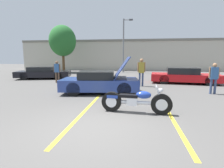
{
  "coord_description": "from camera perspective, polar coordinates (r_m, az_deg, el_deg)",
  "views": [
    {
      "loc": [
        1.18,
        -4.51,
        1.94
      ],
      "look_at": [
        0.18,
        2.74,
        0.8
      ],
      "focal_mm": 28.0,
      "sensor_mm": 36.0,
      "label": 1
    }
  ],
  "objects": [
    {
      "name": "parking_stripe_foreground",
      "position": [
        6.41,
        -9.04,
        -8.83
      ],
      "size": [
        0.12,
        5.4,
        0.01
      ],
      "primitive_type": "cube",
      "color": "yellow",
      "rests_on": "ground"
    },
    {
      "name": "show_car_hood_open",
      "position": [
        9.44,
        -3.89,
        0.63
      ],
      "size": [
        4.25,
        2.28,
        1.95
      ],
      "rotation": [
        0.0,
        0.0,
        0.13
      ],
      "color": "navy",
      "rests_on": "ground"
    },
    {
      "name": "tree_background",
      "position": [
        23.23,
        -15.82,
        13.38
      ],
      "size": [
        3.31,
        3.31,
        5.83
      ],
      "color": "brown",
      "rests_on": "ground"
    },
    {
      "name": "spectator_by_show_car",
      "position": [
        13.79,
        -17.5,
        4.4
      ],
      "size": [
        0.52,
        0.22,
        1.64
      ],
      "color": "brown",
      "rests_on": "ground"
    },
    {
      "name": "far_building",
      "position": [
        27.07,
        5.4,
        9.63
      ],
      "size": [
        32.0,
        4.2,
        4.4
      ],
      "color": "#B2AD9E",
      "rests_on": "ground"
    },
    {
      "name": "parked_car_right_row",
      "position": [
        14.0,
        22.46,
        2.5
      ],
      "size": [
        4.96,
        2.38,
        1.16
      ],
      "rotation": [
        0.0,
        0.0,
        -0.12
      ],
      "color": "red",
      "rests_on": "ground"
    },
    {
      "name": "spectator_near_motorcycle",
      "position": [
        11.73,
        9.56,
        4.63
      ],
      "size": [
        0.52,
        0.24,
        1.83
      ],
      "color": "#38476B",
      "rests_on": "ground"
    },
    {
      "name": "parked_car_left_row",
      "position": [
        16.88,
        -21.49,
        3.43
      ],
      "size": [
        4.89,
        2.94,
        1.08
      ],
      "rotation": [
        0.0,
        0.0,
        0.24
      ],
      "color": "black",
      "rests_on": "ground"
    },
    {
      "name": "ground_plane",
      "position": [
        5.04,
        -6.48,
        -13.81
      ],
      "size": [
        80.0,
        80.0,
        0.0
      ],
      "primitive_type": "plane",
      "color": "#514F4C"
    },
    {
      "name": "spectator_midground",
      "position": [
        10.55,
        30.33,
        2.31
      ],
      "size": [
        0.52,
        0.21,
        1.63
      ],
      "color": "#38476B",
      "rests_on": "ground"
    },
    {
      "name": "light_pole",
      "position": [
        22.39,
        3.99,
        13.21
      ],
      "size": [
        1.21,
        0.28,
        6.57
      ],
      "color": "slate",
      "rests_on": "ground"
    },
    {
      "name": "parking_stripe_middle",
      "position": [
        6.26,
        18.49,
        -9.61
      ],
      "size": [
        0.12,
        5.4,
        0.01
      ],
      "primitive_type": "cube",
      "color": "yellow",
      "rests_on": "ground"
    },
    {
      "name": "motorcycle",
      "position": [
        6.15,
        7.74,
        -5.54
      ],
      "size": [
        2.44,
        0.7,
        0.99
      ],
      "rotation": [
        0.0,
        0.0,
        -0.08
      ],
      "color": "black",
      "rests_on": "ground"
    }
  ]
}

